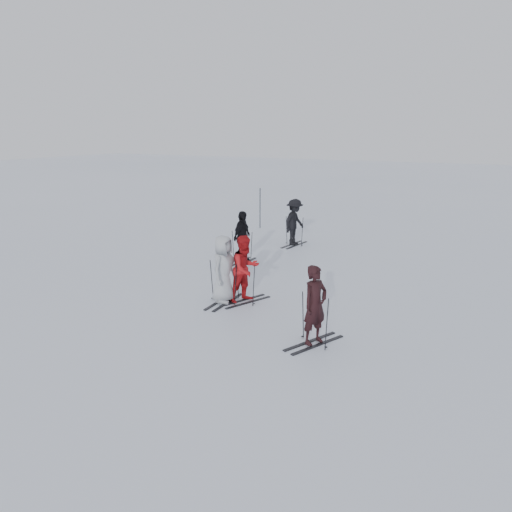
{
  "coord_description": "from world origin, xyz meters",
  "views": [
    {
      "loc": [
        6.36,
        -11.21,
        4.54
      ],
      "look_at": [
        0.0,
        1.0,
        1.0
      ],
      "focal_mm": 35.0,
      "sensor_mm": 36.0,
      "label": 1
    }
  ],
  "objects_px": {
    "skier_near_dark": "(315,306)",
    "skier_grey": "(223,270)",
    "skier_uphill_left": "(242,238)",
    "skier_red": "(245,270)",
    "skier_uphill_far": "(294,223)",
    "piste_marker": "(260,208)"
  },
  "relations": [
    {
      "from": "skier_near_dark",
      "to": "skier_grey",
      "type": "relative_size",
      "value": 0.96
    },
    {
      "from": "skier_uphill_left",
      "to": "skier_red",
      "type": "bearing_deg",
      "value": -151.16
    },
    {
      "from": "skier_uphill_far",
      "to": "piste_marker",
      "type": "bearing_deg",
      "value": 55.37
    },
    {
      "from": "skier_grey",
      "to": "skier_uphill_far",
      "type": "height_order",
      "value": "skier_uphill_far"
    },
    {
      "from": "skier_red",
      "to": "piste_marker",
      "type": "height_order",
      "value": "piste_marker"
    },
    {
      "from": "skier_near_dark",
      "to": "skier_uphill_far",
      "type": "bearing_deg",
      "value": 49.38
    },
    {
      "from": "skier_near_dark",
      "to": "skier_red",
      "type": "xyz_separation_m",
      "value": [
        -2.61,
        1.68,
        0.03
      ]
    },
    {
      "from": "skier_red",
      "to": "skier_uphill_far",
      "type": "bearing_deg",
      "value": 34.99
    },
    {
      "from": "skier_grey",
      "to": "skier_uphill_left",
      "type": "bearing_deg",
      "value": 20.07
    },
    {
      "from": "skier_near_dark",
      "to": "piste_marker",
      "type": "height_order",
      "value": "piste_marker"
    },
    {
      "from": "skier_red",
      "to": "skier_uphill_far",
      "type": "height_order",
      "value": "skier_uphill_far"
    },
    {
      "from": "skier_near_dark",
      "to": "skier_uphill_far",
      "type": "relative_size",
      "value": 0.95
    },
    {
      "from": "skier_uphill_left",
      "to": "skier_uphill_far",
      "type": "distance_m",
      "value": 3.38
    },
    {
      "from": "skier_red",
      "to": "skier_uphill_far",
      "type": "relative_size",
      "value": 0.99
    },
    {
      "from": "piste_marker",
      "to": "skier_near_dark",
      "type": "bearing_deg",
      "value": -57.78
    },
    {
      "from": "skier_uphill_left",
      "to": "piste_marker",
      "type": "xyz_separation_m",
      "value": [
        -2.3,
        5.86,
        0.04
      ]
    },
    {
      "from": "skier_near_dark",
      "to": "skier_grey",
      "type": "xyz_separation_m",
      "value": [
        -3.12,
        1.39,
        0.04
      ]
    },
    {
      "from": "skier_grey",
      "to": "skier_uphill_left",
      "type": "distance_m",
      "value": 4.04
    },
    {
      "from": "skier_red",
      "to": "skier_near_dark",
      "type": "bearing_deg",
      "value": -100.23
    },
    {
      "from": "skier_grey",
      "to": "skier_uphill_left",
      "type": "relative_size",
      "value": 1.01
    },
    {
      "from": "skier_grey",
      "to": "skier_red",
      "type": "bearing_deg",
      "value": -62.24
    },
    {
      "from": "skier_grey",
      "to": "skier_near_dark",
      "type": "bearing_deg",
      "value": -116.0
    }
  ]
}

